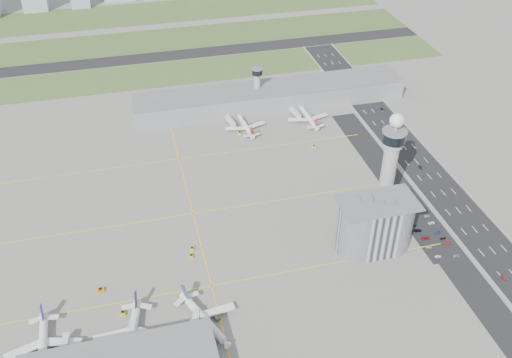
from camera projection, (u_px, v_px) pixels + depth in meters
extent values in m
plane|color=gray|center=(271.00, 235.00, 323.65)|extent=(1000.00, 1000.00, 0.00)
cube|color=#485D2C|center=(180.00, 72.00, 496.19)|extent=(480.00, 50.00, 0.08)
cube|color=#405729|center=(170.00, 40.00, 555.04)|extent=(480.00, 60.00, 0.08)
cube|color=#3D5126|center=(160.00, 12.00, 617.81)|extent=(480.00, 70.00, 0.08)
cube|color=black|center=(175.00, 55.00, 525.21)|extent=(480.00, 22.00, 0.10)
cube|color=black|center=(453.00, 204.00, 346.44)|extent=(28.00, 500.00, 0.10)
cube|color=#9E9E99|center=(432.00, 207.00, 343.34)|extent=(0.60, 500.00, 1.20)
cube|color=#9E9E99|center=(474.00, 200.00, 348.90)|extent=(0.60, 500.00, 1.20)
cube|color=black|center=(424.00, 221.00, 333.64)|extent=(18.00, 260.00, 0.08)
cube|color=black|center=(430.00, 235.00, 323.82)|extent=(20.00, 44.00, 0.10)
cube|color=yellow|center=(212.00, 286.00, 292.17)|extent=(260.00, 0.60, 0.01)
cube|color=yellow|center=(193.00, 214.00, 339.24)|extent=(260.00, 0.60, 0.01)
cube|color=yellow|center=(179.00, 159.00, 386.32)|extent=(260.00, 0.60, 0.01)
cube|color=yellow|center=(193.00, 214.00, 339.24)|extent=(0.60, 260.00, 0.01)
cylinder|color=#ADAAA5|center=(388.00, 175.00, 330.12)|extent=(8.40, 8.40, 48.00)
cylinder|color=#ADAAA5|center=(393.00, 143.00, 317.19)|extent=(11.00, 11.00, 4.00)
cylinder|color=black|center=(394.00, 137.00, 314.85)|extent=(13.00, 13.00, 6.00)
cylinder|color=slate|center=(395.00, 131.00, 312.79)|extent=(14.00, 14.00, 1.00)
cylinder|color=#ADAAA5|center=(396.00, 128.00, 311.32)|extent=(1.60, 1.60, 5.00)
sphere|color=white|center=(397.00, 120.00, 308.68)|extent=(8.00, 8.00, 8.00)
cylinder|color=#ADAAA5|center=(257.00, 90.00, 439.07)|extent=(5.00, 5.00, 28.00)
cylinder|color=black|center=(257.00, 72.00, 430.26)|extent=(8.00, 8.00, 4.00)
cylinder|color=slate|center=(257.00, 69.00, 428.79)|extent=(8.60, 8.60, 0.80)
cube|color=#B2B2B7|center=(375.00, 225.00, 307.89)|extent=(18.00, 24.00, 30.00)
cylinder|color=#B2B2B7|center=(359.00, 228.00, 306.11)|extent=(24.00, 24.00, 30.00)
cylinder|color=#B2B2B7|center=(390.00, 222.00, 309.68)|extent=(24.00, 24.00, 30.00)
cube|color=slate|center=(379.00, 203.00, 298.85)|extent=(42.00, 24.00, 0.80)
cube|color=slate|center=(366.00, 199.00, 299.07)|extent=(6.00, 5.00, 3.00)
cube|color=slate|center=(389.00, 202.00, 297.51)|extent=(5.00, 4.00, 2.40)
cube|color=gray|center=(270.00, 97.00, 443.30)|extent=(210.00, 32.00, 15.00)
cube|color=slate|center=(270.00, 88.00, 438.66)|extent=(210.00, 32.00, 0.80)
imported|color=white|center=(438.00, 256.00, 308.92)|extent=(3.85, 1.79, 1.28)
imported|color=gray|center=(429.00, 247.00, 314.99)|extent=(3.51, 1.73, 1.11)
imported|color=maroon|center=(426.00, 238.00, 320.84)|extent=(5.01, 2.85, 1.32)
imported|color=black|center=(418.00, 230.00, 326.14)|extent=(4.63, 2.11, 1.31)
imported|color=navy|center=(414.00, 225.00, 329.98)|extent=(3.71, 1.93, 1.20)
imported|color=white|center=(406.00, 216.00, 337.01)|extent=(3.58, 1.71, 1.13)
imported|color=#99999B|center=(457.00, 256.00, 309.34)|extent=(4.26, 2.20, 1.15)
imported|color=#B32927|center=(447.00, 243.00, 317.24)|extent=(4.46, 2.31, 1.24)
imported|color=black|center=(443.00, 238.00, 320.74)|extent=(3.88, 2.04, 1.26)
imported|color=navy|center=(437.00, 232.00, 324.86)|extent=(3.65, 1.57, 1.17)
imported|color=white|center=(432.00, 223.00, 331.61)|extent=(4.22, 1.95, 1.17)
imported|color=#A2A2A2|center=(427.00, 216.00, 336.76)|extent=(3.89, 1.63, 1.12)
imported|color=#A13222|center=(503.00, 278.00, 296.03)|extent=(1.75, 3.74, 1.24)
imported|color=black|center=(420.00, 168.00, 377.29)|extent=(1.46, 3.75, 1.22)
imported|color=navy|center=(382.00, 109.00, 441.46)|extent=(2.52, 4.63, 1.23)
imported|color=gray|center=(337.00, 79.00, 484.50)|extent=(1.56, 3.55, 1.19)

